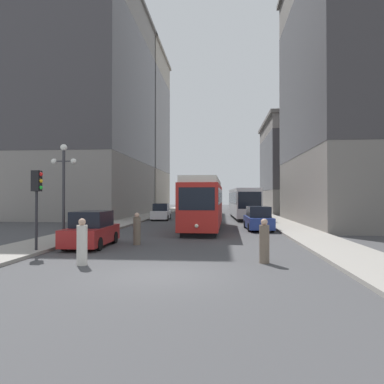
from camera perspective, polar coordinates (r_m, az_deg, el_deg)
ground_plane at (r=11.83m, az=-4.92°, el=-13.31°), size 200.00×200.00×0.00m
sidewalk_left at (r=52.31m, az=-5.54°, el=-3.49°), size 2.91×120.00×0.15m
sidewalk_right at (r=51.74m, az=11.06°, el=-3.51°), size 2.91×120.00×0.15m
streetcar at (r=27.38m, az=1.94°, el=-1.75°), size 2.85×12.57×3.89m
transit_bus at (r=41.50m, az=8.33°, el=-1.61°), size 3.08×13.03×3.45m
parked_car_left_near at (r=18.89m, az=-16.04°, el=-5.98°), size 1.99×4.42×1.82m
parked_car_left_mid at (r=38.92m, az=-5.05°, el=-3.30°), size 2.04×4.39×1.82m
parked_car_right_far at (r=27.55m, az=10.72°, el=-4.34°), size 2.01×4.92×1.82m
pedestrian_crossing_near at (r=18.99m, az=-8.95°, el=-6.11°), size 0.38×0.38×1.72m
pedestrian_crossing_far at (r=13.95m, az=11.70°, el=-8.04°), size 0.38×0.38×1.72m
pedestrian_on_sidewalk at (r=13.89m, az=-17.47°, el=-7.99°), size 0.39×0.39×1.75m
traffic_light_near_left at (r=17.41m, az=-23.93°, el=0.47°), size 0.47×0.36×3.61m
lamp_post_left_near at (r=20.35m, az=-20.17°, el=2.30°), size 1.41×0.36×5.29m
building_left_corner at (r=50.22m, az=-16.14°, el=13.93°), size 13.73×23.49×29.63m
building_left_midblock at (r=67.70m, az=-9.39°, el=10.07°), size 11.65×16.91×29.63m
building_right_corner at (r=38.13m, az=28.52°, el=15.74°), size 16.05×19.72×25.90m
building_right_midblock at (r=58.81m, az=17.77°, el=4.11°), size 12.76×16.80×14.69m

